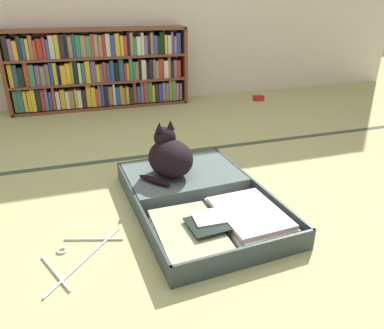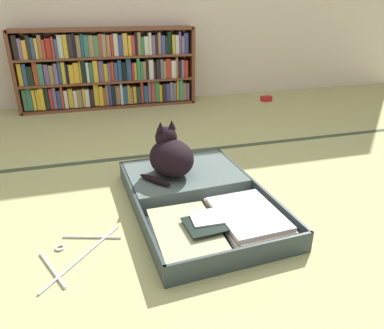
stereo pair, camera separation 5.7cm
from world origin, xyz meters
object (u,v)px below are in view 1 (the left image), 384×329
Objects in this scene: clothes_hanger at (78,256)px; small_red_pouch at (258,98)px; black_cat at (169,156)px; bookshelf at (99,70)px; open_suitcase at (197,196)px.

clothes_hanger is 3.46× the size of small_red_pouch.
black_cat is 3.11× the size of small_red_pouch.
bookshelf is 1.66× the size of open_suitcase.
bookshelf is 1.84m from black_cat.
black_cat is (-0.09, 0.17, 0.16)m from open_suitcase.
clothes_hanger is at bearing -97.73° from bookshelf.
clothes_hanger is at bearing -139.28° from black_cat.
small_red_pouch reaches higher than clothes_hanger.
black_cat is 0.67m from clothes_hanger.
open_suitcase is 9.74× the size of small_red_pouch.
open_suitcase is at bearing 23.20° from clothes_hanger.
bookshelf reaches higher than open_suitcase.
small_red_pouch is (1.36, 1.59, -0.17)m from black_cat.
bookshelf is at bearing 82.27° from clothes_hanger.
bookshelf is 2.29m from clothes_hanger.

